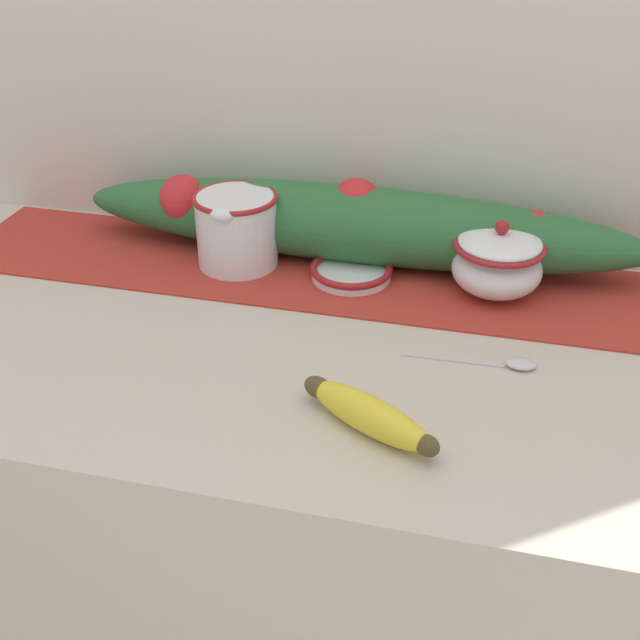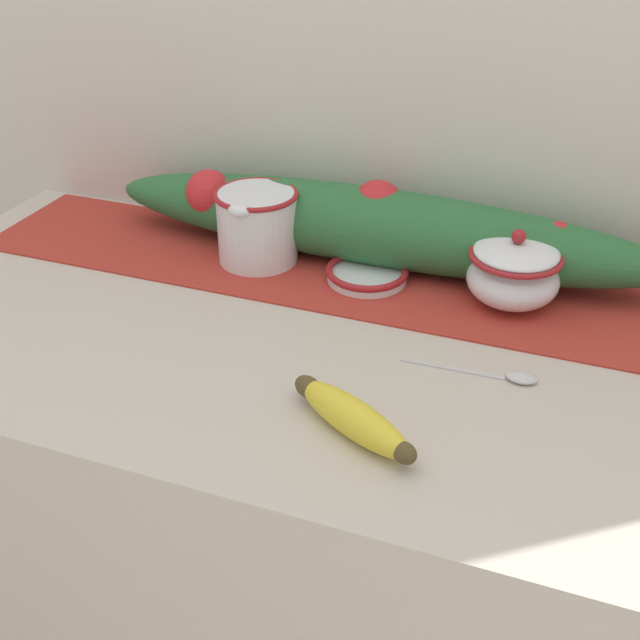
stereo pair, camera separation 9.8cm
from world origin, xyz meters
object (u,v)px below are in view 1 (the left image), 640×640
small_dish (351,271)px  banana (369,414)px  sugar_bowl (498,262)px  spoon (511,365)px  cream_pitcher (237,227)px

small_dish → banana: size_ratio=0.70×
sugar_bowl → small_dish: (-0.21, -0.01, -0.04)m
small_dish → spoon: small_dish is taller
small_dish → spoon: bearing=-36.7°
banana → cream_pitcher: bearing=127.9°
spoon → sugar_bowl: bearing=98.3°
sugar_bowl → cream_pitcher: bearing=179.9°
sugar_bowl → banana: sugar_bowl is taller
cream_pitcher → banana: size_ratio=0.84×
cream_pitcher → spoon: 0.45m
cream_pitcher → spoon: (0.41, -0.18, -0.06)m
sugar_bowl → small_dish: bearing=-178.6°
small_dish → spoon: 0.30m
cream_pitcher → sugar_bowl: size_ratio=1.15×
cream_pitcher → banana: cream_pitcher is taller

